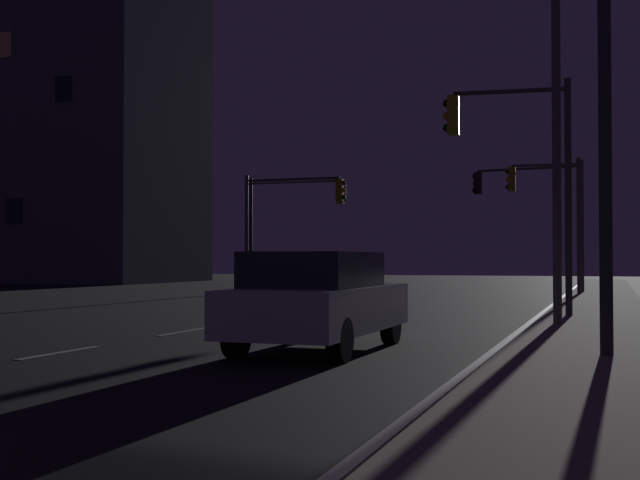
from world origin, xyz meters
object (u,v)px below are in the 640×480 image
at_px(car, 318,299).
at_px(traffic_light_mid_left, 290,208).
at_px(traffic_light_far_right, 293,210).
at_px(street_lamp_mid_block, 615,45).
at_px(traffic_light_near_right, 532,199).
at_px(street_lamp_across_street, 539,93).
at_px(traffic_light_mid_right, 547,200).
at_px(building_distant, 20,70).
at_px(traffic_light_far_left, 515,152).

height_order(car, traffic_light_mid_left, traffic_light_mid_left).
distance_m(traffic_light_mid_left, traffic_light_far_right, 0.50).
xyz_separation_m(car, street_lamp_mid_block, (4.47, -0.54, 3.55)).
bearing_deg(traffic_light_near_right, traffic_light_far_right, -169.25).
xyz_separation_m(traffic_light_far_right, street_lamp_across_street, (11.77, -16.41, 1.27)).
bearing_deg(traffic_light_mid_right, car, -95.58).
bearing_deg(car, building_distant, 134.30).
bearing_deg(traffic_light_far_left, traffic_light_mid_right, 90.79).
height_order(street_lamp_across_street, building_distant, building_distant).
distance_m(car, traffic_light_far_right, 23.56).
relative_size(car, street_lamp_mid_block, 0.62).
bearing_deg(street_lamp_mid_block, street_lamp_across_street, 104.02).
xyz_separation_m(traffic_light_mid_left, building_distant, (-24.49, 12.82, 10.53)).
bearing_deg(traffic_light_mid_left, traffic_light_near_right, 13.52).
relative_size(traffic_light_mid_right, street_lamp_across_street, 0.66).
relative_size(traffic_light_near_right, street_lamp_mid_block, 0.76).
bearing_deg(traffic_light_mid_right, traffic_light_mid_left, 179.54).
relative_size(traffic_light_far_left, traffic_light_mid_left, 1.08).
bearing_deg(traffic_light_far_left, street_lamp_mid_block, -75.11).
distance_m(car, traffic_light_near_right, 23.84).
bearing_deg(traffic_light_mid_left, street_lamp_mid_block, -58.80).
distance_m(traffic_light_far_left, street_lamp_mid_block, 8.65).
height_order(traffic_light_mid_right, street_lamp_mid_block, street_lamp_mid_block).
xyz_separation_m(traffic_light_far_left, traffic_light_near_right, (-0.97, 15.79, -0.04)).
bearing_deg(car, traffic_light_mid_left, 112.32).
bearing_deg(street_lamp_mid_block, traffic_light_mid_right, 96.33).
bearing_deg(building_distant, car, -45.70).
bearing_deg(street_lamp_across_street, traffic_light_mid_right, 93.43).
height_order(traffic_light_far_left, building_distant, building_distant).
height_order(traffic_light_mid_left, traffic_light_near_right, traffic_light_near_right).
xyz_separation_m(traffic_light_mid_right, building_distant, (-35.25, 12.91, 10.44)).
distance_m(traffic_light_far_left, traffic_light_near_right, 15.82).
distance_m(traffic_light_near_right, street_lamp_mid_block, 24.35).
distance_m(street_lamp_mid_block, street_lamp_across_street, 6.02).
height_order(traffic_light_far_right, traffic_light_mid_right, traffic_light_mid_right).
bearing_deg(traffic_light_mid_left, traffic_light_mid_right, -0.46).
relative_size(car, traffic_light_near_right, 0.82).
bearing_deg(traffic_light_near_right, traffic_light_mid_right, -72.52).
relative_size(traffic_light_near_right, building_distant, 0.19).
height_order(traffic_light_far_left, traffic_light_mid_right, traffic_light_far_left).
height_order(car, traffic_light_mid_right, traffic_light_mid_right).
bearing_deg(traffic_light_mid_right, street_lamp_mid_block, -83.67).
bearing_deg(traffic_light_far_right, traffic_light_mid_right, -3.08).
height_order(traffic_light_mid_left, street_lamp_mid_block, street_lamp_mid_block).
xyz_separation_m(car, street_lamp_across_street, (3.01, 5.28, 4.08)).
bearing_deg(street_lamp_across_street, building_distant, 141.56).
xyz_separation_m(traffic_light_mid_right, street_lamp_across_street, (0.95, -15.83, 1.12)).
distance_m(traffic_light_mid_left, traffic_light_near_right, 10.27).
bearing_deg(street_lamp_mid_block, traffic_light_far_left, 104.89).
bearing_deg(traffic_light_near_right, building_distant, 163.18).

